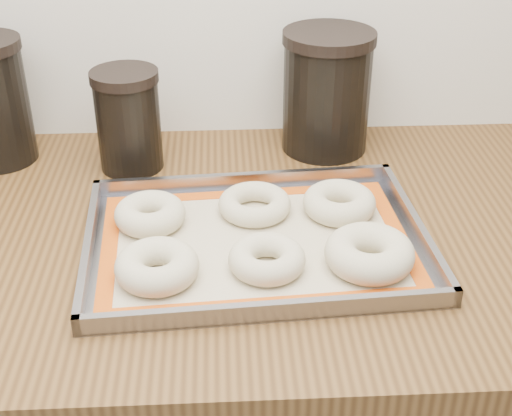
{
  "coord_description": "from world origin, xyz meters",
  "views": [
    {
      "loc": [
        0.11,
        0.81,
        1.45
      ],
      "look_at": [
        0.16,
        1.62,
        0.96
      ],
      "focal_mm": 50.0,
      "sensor_mm": 36.0,
      "label": 1
    }
  ],
  "objects": [
    {
      "name": "bagel_front_right",
      "position": [
        0.3,
        1.56,
        0.93
      ],
      "size": [
        0.12,
        0.12,
        0.04
      ],
      "primitive_type": "torus",
      "rotation": [
        0.0,
        0.0,
        0.06
      ],
      "color": "beige",
      "rests_on": "baking_mat"
    },
    {
      "name": "bagel_back_mid",
      "position": [
        0.16,
        1.7,
        0.92
      ],
      "size": [
        0.11,
        0.11,
        0.03
      ],
      "primitive_type": "torus",
      "rotation": [
        0.0,
        0.0,
        -0.02
      ],
      "color": "beige",
      "rests_on": "baking_mat"
    },
    {
      "name": "canister_mid",
      "position": [
        -0.04,
        1.87,
        0.98
      ],
      "size": [
        0.11,
        0.11,
        0.16
      ],
      "color": "black",
      "rests_on": "countertop"
    },
    {
      "name": "canister_right",
      "position": [
        0.29,
        1.92,
        1.0
      ],
      "size": [
        0.15,
        0.15,
        0.2
      ],
      "color": "black",
      "rests_on": "countertop"
    },
    {
      "name": "baking_mat",
      "position": [
        0.16,
        1.62,
        0.9
      ],
      "size": [
        0.44,
        0.32,
        0.0
      ],
      "rotation": [
        0.0,
        0.0,
        0.06
      ],
      "color": "#C6B793",
      "rests_on": "baking_tray"
    },
    {
      "name": "bagel_back_left",
      "position": [
        0.01,
        1.67,
        0.92
      ],
      "size": [
        0.11,
        0.11,
        0.04
      ],
      "primitive_type": "torus",
      "rotation": [
        0.0,
        0.0,
        -0.14
      ],
      "color": "beige",
      "rests_on": "baking_mat"
    },
    {
      "name": "bagel_back_right",
      "position": [
        0.28,
        1.69,
        0.92
      ],
      "size": [
        0.12,
        0.12,
        0.04
      ],
      "primitive_type": "torus",
      "rotation": [
        0.0,
        0.0,
        0.19
      ],
      "color": "beige",
      "rests_on": "baking_mat"
    },
    {
      "name": "countertop",
      "position": [
        0.0,
        1.68,
        0.88
      ],
      "size": [
        3.06,
        0.68,
        0.04
      ],
      "primitive_type": "cube",
      "color": "brown",
      "rests_on": "cabinet"
    },
    {
      "name": "bagel_front_left",
      "position": [
        0.03,
        1.55,
        0.92
      ],
      "size": [
        0.14,
        0.14,
        0.04
      ],
      "primitive_type": "torus",
      "rotation": [
        0.0,
        0.0,
        0.36
      ],
      "color": "beige",
      "rests_on": "baking_mat"
    },
    {
      "name": "baking_tray",
      "position": [
        0.16,
        1.62,
        0.91
      ],
      "size": [
        0.48,
        0.36,
        0.03
      ],
      "rotation": [
        0.0,
        0.0,
        0.06
      ],
      "color": "gray",
      "rests_on": "countertop"
    },
    {
      "name": "bagel_front_mid",
      "position": [
        0.17,
        1.56,
        0.92
      ],
      "size": [
        0.11,
        0.11,
        0.03
      ],
      "primitive_type": "torus",
      "rotation": [
        0.0,
        0.0,
        0.08
      ],
      "color": "beige",
      "rests_on": "baking_mat"
    }
  ]
}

